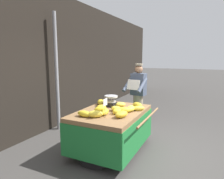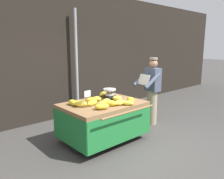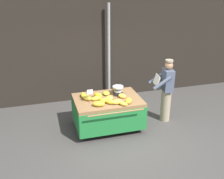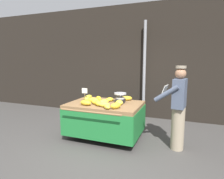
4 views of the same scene
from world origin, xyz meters
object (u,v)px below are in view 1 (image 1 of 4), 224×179
at_px(banana_bunch_12, 117,111).
at_px(banana_bunch_1, 84,114).
at_px(banana_bunch_5, 95,114).
at_px(banana_bunch_6, 139,108).
at_px(banana_bunch_13, 121,114).
at_px(price_sign, 105,104).
at_px(street_pole, 57,73).
at_px(banana_bunch_11, 101,107).
at_px(weighing_scale, 111,101).
at_px(banana_bunch_8, 101,102).
at_px(banana_bunch_4, 137,105).
at_px(banana_bunch_3, 105,112).
at_px(banana_bunch_9, 131,109).
at_px(banana_bunch_7, 124,110).
at_px(vendor_person, 138,95).
at_px(banana_cart, 111,121).
at_px(banana_bunch_10, 121,105).
at_px(banana_bunch_2, 116,109).
at_px(banana_bunch_0, 101,110).

bearing_deg(banana_bunch_12, banana_bunch_1, 132.97).
distance_m(banana_bunch_5, banana_bunch_6, 0.93).
bearing_deg(banana_bunch_13, price_sign, 122.84).
bearing_deg(banana_bunch_13, street_pole, 68.60).
distance_m(price_sign, banana_bunch_11, 0.64).
bearing_deg(banana_bunch_5, weighing_scale, 7.12).
relative_size(banana_bunch_1, banana_bunch_8, 0.94).
bearing_deg(banana_bunch_1, banana_bunch_4, -33.92).
relative_size(banana_bunch_3, banana_bunch_8, 0.91).
relative_size(weighing_scale, banana_bunch_9, 1.04).
relative_size(banana_bunch_4, banana_bunch_7, 0.95).
xyz_separation_m(banana_bunch_11, vendor_person, (1.57, -0.25, -0.01)).
bearing_deg(banana_bunch_11, banana_bunch_8, 31.30).
bearing_deg(banana_bunch_5, banana_cart, -6.20).
height_order(banana_bunch_10, banana_bunch_13, banana_bunch_13).
bearing_deg(banana_bunch_8, banana_bunch_4, -87.86).
relative_size(banana_bunch_3, banana_bunch_5, 1.01).
xyz_separation_m(price_sign, banana_bunch_13, (0.15, -0.24, -0.19)).
xyz_separation_m(price_sign, banana_bunch_5, (-0.05, 0.17, -0.18)).
bearing_deg(banana_bunch_3, price_sign, -151.93).
height_order(banana_cart, weighing_scale, weighing_scale).
relative_size(banana_bunch_4, banana_bunch_13, 0.87).
bearing_deg(banana_bunch_9, banana_bunch_3, 141.60).
xyz_separation_m(banana_bunch_3, banana_bunch_5, (-0.22, 0.08, 0.01)).
distance_m(banana_bunch_4, vendor_person, 1.25).
distance_m(banana_cart, banana_bunch_6, 0.60).
xyz_separation_m(banana_bunch_3, vendor_person, (1.90, 0.01, -0.02)).
height_order(banana_bunch_2, banana_bunch_8, banana_bunch_8).
relative_size(weighing_scale, banana_bunch_11, 1.36).
bearing_deg(banana_bunch_6, banana_bunch_13, 167.05).
height_order(banana_bunch_0, banana_bunch_12, banana_bunch_0).
relative_size(banana_bunch_11, banana_bunch_12, 1.00).
relative_size(street_pole, vendor_person, 1.74).
bearing_deg(banana_bunch_10, banana_bunch_12, -163.32).
height_order(banana_bunch_0, vendor_person, vendor_person).
bearing_deg(banana_bunch_5, banana_bunch_8, 23.63).
bearing_deg(vendor_person, banana_cart, 179.55).
relative_size(banana_bunch_0, banana_bunch_10, 1.18).
xyz_separation_m(price_sign, banana_bunch_6, (0.71, -0.37, -0.20)).
height_order(banana_cart, banana_bunch_11, banana_bunch_11).
bearing_deg(banana_bunch_11, banana_bunch_5, -161.88).
xyz_separation_m(price_sign, banana_bunch_11, (0.49, 0.35, -0.20)).
relative_size(weighing_scale, banana_bunch_2, 1.07).
distance_m(banana_bunch_1, banana_bunch_7, 0.75).
distance_m(banana_bunch_11, banana_bunch_12, 0.46).
height_order(banana_cart, banana_bunch_4, banana_bunch_4).
distance_m(banana_bunch_0, banana_bunch_10, 0.60).
xyz_separation_m(banana_bunch_5, banana_bunch_6, (0.76, -0.54, -0.02)).
relative_size(banana_cart, banana_bunch_9, 6.25).
height_order(banana_bunch_0, banana_bunch_9, banana_bunch_0).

